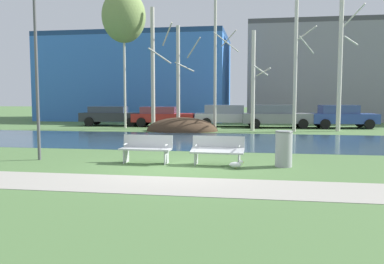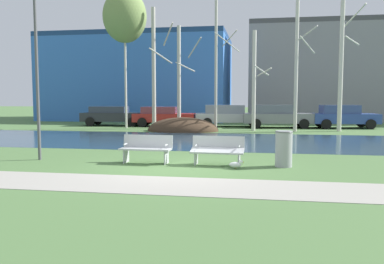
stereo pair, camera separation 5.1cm
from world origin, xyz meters
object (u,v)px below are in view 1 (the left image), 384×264
Objects in this scene: parked_van_nearest_dark at (112,115)px; parked_sedan_second_red at (162,116)px; bench_left at (146,148)px; parked_hatch_third_silver at (228,115)px; parked_suv_fifth_blue at (342,116)px; trash_bin at (284,148)px; parked_wagon_fourth_grey at (276,116)px; bench_right at (218,150)px; seagull at (236,164)px; streetlamp at (36,40)px.

parked_sedan_second_red is at bearing 0.57° from parked_van_nearest_dark.
bench_left is 0.33× the size of parked_hatch_third_silver.
parked_suv_fifth_blue is (8.97, 15.75, 0.33)m from bench_left.
parked_wagon_fourth_grey reaches higher than trash_bin.
parked_suv_fifth_blue is (12.18, 0.21, 0.06)m from parked_sedan_second_red.
parked_hatch_third_silver is at bearing 99.95° from trash_bin.
parked_van_nearest_dark is 1.08× the size of parked_suv_fifth_blue.
parked_van_nearest_dark reaches higher than bench_right.
parked_suv_fifth_blue reaches higher than parked_hatch_third_silver.
parked_sedan_second_red is 0.92× the size of parked_wagon_fourth_grey.
parked_hatch_third_silver is at bearing 94.96° from seagull.
parked_van_nearest_dark is 11.57m from parked_wagon_fourth_grey.
seagull is 0.09× the size of parked_hatch_third_silver.
parked_hatch_third_silver is (-0.84, 15.99, 0.32)m from bench_right.
bench_left is at bearing -119.65° from parked_suv_fifth_blue.
bench_left is 4.99m from streetlamp.
seagull is at bearing -85.04° from parked_hatch_third_silver.
parked_hatch_third_silver is (4.60, 0.45, 0.05)m from parked_sedan_second_red.
seagull is at bearing -58.78° from parked_van_nearest_dark.
trash_bin is 0.25× the size of parked_suv_fifth_blue.
streetlamp reaches higher than parked_suv_fifth_blue.
bench_right is 1.52× the size of trash_bin.
streetlamp is (-7.84, 0.04, 3.33)m from trash_bin.
bench_left is 16.16m from parked_wagon_fourth_grey.
trash_bin is 0.18× the size of streetlamp.
seagull is at bearing -156.28° from trash_bin.
bench_left is 15.87m from parked_sedan_second_red.
parked_hatch_third_silver reaches higher than bench_right.
parked_van_nearest_dark reaches higher than parked_sedan_second_red.
parked_wagon_fourth_grey reaches higher than parked_van_nearest_dark.
parked_sedan_second_red reaches higher than trash_bin.
bench_right is at bearing -113.15° from parked_suv_fifth_blue.
parked_suv_fifth_blue is (6.14, 16.32, 0.67)m from seagull.
bench_right is at bearing -59.46° from parked_van_nearest_dark.
streetlamp is 17.77m from parked_wagon_fourth_grey.
bench_right is (2.23, 0.00, 0.00)m from bench_left.
parked_van_nearest_dark is at bearing -176.66° from parked_hatch_third_silver.
parked_wagon_fourth_grey reaches higher than parked_hatch_third_silver.
parked_sedan_second_red is 7.87m from parked_wagon_fourth_grey.
seagull is 0.10× the size of parked_suv_fifth_blue.
parked_van_nearest_dark is at bearing -179.43° from parked_sedan_second_red.
seagull is at bearing -43.80° from bench_right.
parked_sedan_second_red is at bearing -179.00° from parked_suv_fifth_blue.
parked_wagon_fourth_grey reaches higher than seagull.
parked_sedan_second_red reaches higher than seagull.
parked_wagon_fourth_grey is at bearing 88.28° from trash_bin.
trash_bin is at bearing 0.41° from bench_left.
parked_wagon_fourth_grey is at bearing 83.50° from seagull.
streetlamp is 16.98m from parked_hatch_third_silver.
parked_wagon_fourth_grey is at bearing 73.27° from bench_left.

